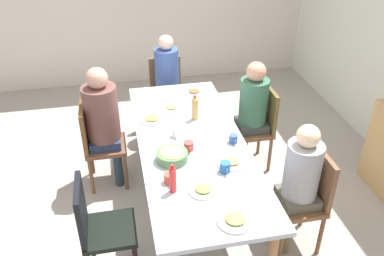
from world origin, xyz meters
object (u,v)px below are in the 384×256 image
at_px(chair_2, 98,225).
at_px(person_4, 252,107).
at_px(cup_1, 225,167).
at_px(plate_1, 172,107).
at_px(cup_4, 170,178).
at_px(bottle_1, 195,108).
at_px(chair_3, 307,196).
at_px(chair_0, 167,91).
at_px(chair_4, 259,123).
at_px(bottle_0, 173,179).
at_px(plate_3, 235,220).
at_px(cup_3, 233,139).
at_px(dining_table, 192,150).
at_px(person_0, 167,78).
at_px(plate_0, 203,190).
at_px(chair_1, 97,141).
at_px(bowl_0, 172,155).
at_px(cup_0, 189,146).
at_px(plate_4, 231,162).
at_px(person_1, 103,117).
at_px(cup_2, 176,133).
at_px(plate_2, 152,119).
at_px(person_3, 300,178).
at_px(plate_5, 194,92).

height_order(chair_2, person_4, person_4).
bearing_deg(cup_1, plate_1, -167.28).
relative_size(cup_4, bottle_1, 0.50).
bearing_deg(plate_1, chair_3, 36.70).
height_order(chair_0, chair_2, same).
bearing_deg(chair_4, bottle_0, -42.84).
height_order(plate_3, cup_3, cup_3).
bearing_deg(dining_table, cup_1, 20.84).
bearing_deg(chair_3, person_0, -157.69).
xyz_separation_m(person_4, plate_0, (1.24, -0.80, 0.05)).
distance_m(plate_0, cup_4, 0.27).
bearing_deg(chair_1, chair_3, 55.08).
xyz_separation_m(bowl_0, cup_0, (-0.12, 0.16, -0.01)).
xyz_separation_m(chair_3, plate_4, (-0.23, -0.59, 0.26)).
relative_size(person_1, chair_4, 1.43).
relative_size(person_1, person_4, 1.06).
bearing_deg(plate_1, cup_4, -9.91).
xyz_separation_m(chair_2, bottle_0, (0.02, 0.58, 0.36)).
distance_m(cup_0, cup_2, 0.24).
bearing_deg(chair_1, plate_1, 94.04).
relative_size(bowl_0, cup_1, 2.14).
bearing_deg(chair_4, dining_table, -55.08).
bearing_deg(plate_1, plate_2, -50.04).
height_order(chair_2, cup_2, chair_2).
bearing_deg(cup_2, person_3, 50.51).
height_order(person_1, plate_1, person_1).
bearing_deg(cup_1, person_3, 76.84).
bearing_deg(plate_0, plate_1, -178.87).
height_order(plate_0, cup_3, cup_3).
relative_size(chair_4, cup_0, 7.38).
relative_size(chair_0, plate_3, 3.52).
xyz_separation_m(plate_0, cup_1, (-0.20, 0.22, 0.03)).
relative_size(chair_1, chair_3, 1.00).
bearing_deg(person_3, person_0, -159.91).
relative_size(chair_0, cup_1, 7.41).
height_order(person_1, plate_2, person_1).
bearing_deg(person_0, plate_3, 2.18).
bearing_deg(bottle_1, dining_table, -15.34).
relative_size(plate_2, bowl_0, 0.96).
bearing_deg(plate_1, dining_table, 6.64).
height_order(chair_4, bowl_0, chair_4).
distance_m(chair_3, plate_4, 0.69).
bearing_deg(plate_0, plate_4, 134.30).
relative_size(plate_0, plate_5, 1.01).
relative_size(chair_1, plate_0, 4.15).
xyz_separation_m(dining_table, plate_4, (0.36, 0.25, 0.09)).
relative_size(dining_table, person_1, 1.83).
xyz_separation_m(chair_0, plate_4, (1.91, 0.25, 0.26)).
bearing_deg(plate_2, bowl_0, 7.07).
height_order(chair_3, cup_2, chair_3).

